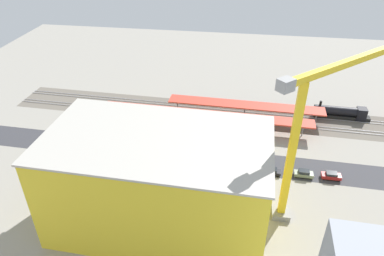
{
  "coord_description": "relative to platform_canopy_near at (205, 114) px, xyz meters",
  "views": [
    {
      "loc": [
        -7.32,
        75.2,
        53.93
      ],
      "look_at": [
        4.11,
        1.58,
        7.19
      ],
      "focal_mm": 33.48,
      "sensor_mm": 36.0,
      "label": 1
    }
  ],
  "objects": [
    {
      "name": "ground_plane",
      "position": [
        -2.35,
        11.29,
        -3.92
      ],
      "size": [
        199.42,
        199.42,
        0.0
      ],
      "primitive_type": "plane",
      "color": "gray",
      "rests_on": "ground"
    },
    {
      "name": "rail_bed",
      "position": [
        -2.35,
        -7.83,
        -3.92
      ],
      "size": [
        125.02,
        18.06,
        0.01
      ],
      "primitive_type": "cube",
      "rotation": [
        0.0,
        0.0,
        -0.03
      ],
      "color": "#665E54",
      "rests_on": "ground"
    },
    {
      "name": "street_asphalt",
      "position": [
        -2.35,
        15.09,
        -3.92
      ],
      "size": [
        124.86,
        12.93,
        0.01
      ],
      "primitive_type": "cube",
      "rotation": [
        0.0,
        0.0,
        -0.03
      ],
      "color": "#38383D",
      "rests_on": "ground"
    },
    {
      "name": "track_rails",
      "position": [
        -2.35,
        -7.83,
        -3.74
      ],
      "size": [
        124.58,
        11.62,
        0.12
      ],
      "color": "#9E9EA8",
      "rests_on": "ground"
    },
    {
      "name": "platform_canopy_near",
      "position": [
        0.0,
        0.0,
        0.0
      ],
      "size": [
        59.71,
        6.46,
        4.14
      ],
      "color": "#C63D2D",
      "rests_on": "ground"
    },
    {
      "name": "platform_canopy_far",
      "position": [
        -10.94,
        -7.32,
        -0.04
      ],
      "size": [
        45.56,
        6.44,
        4.08
      ],
      "color": "#C63D2D",
      "rests_on": "ground"
    },
    {
      "name": "locomotive",
      "position": [
        -39.47,
        -10.89,
        -2.13
      ],
      "size": [
        16.1,
        3.15,
        4.98
      ],
      "color": "black",
      "rests_on": "ground"
    },
    {
      "name": "parked_car_0",
      "position": [
        -31.58,
        18.39,
        -3.14
      ],
      "size": [
        4.38,
        1.92,
        1.75
      ],
      "color": "black",
      "rests_on": "ground"
    },
    {
      "name": "parked_car_1",
      "position": [
        -25.38,
        18.59,
        -3.13
      ],
      "size": [
        4.34,
        1.95,
        1.78
      ],
      "color": "black",
      "rests_on": "ground"
    },
    {
      "name": "parked_car_2",
      "position": [
        -18.04,
        18.76,
        -3.23
      ],
      "size": [
        4.32,
        1.99,
        1.55
      ],
      "color": "black",
      "rests_on": "ground"
    },
    {
      "name": "parked_car_3",
      "position": [
        -10.89,
        18.13,
        -3.18
      ],
      "size": [
        4.12,
        1.78,
        1.68
      ],
      "color": "black",
      "rests_on": "ground"
    },
    {
      "name": "parked_car_4",
      "position": [
        -3.92,
        18.59,
        -3.23
      ],
      "size": [
        4.79,
        2.09,
        1.56
      ],
      "color": "black",
      "rests_on": "ground"
    },
    {
      "name": "parked_car_5",
      "position": [
        2.73,
        18.35,
        -3.2
      ],
      "size": [
        4.45,
        2.2,
        1.62
      ],
      "color": "black",
      "rests_on": "ground"
    },
    {
      "name": "parked_car_6",
      "position": [
        10.2,
        18.08,
        -3.16
      ],
      "size": [
        4.4,
        2.06,
        1.71
      ],
      "color": "black",
      "rests_on": "ground"
    },
    {
      "name": "construction_building",
      "position": [
        4.37,
        36.64,
        5.68
      ],
      "size": [
        40.33,
        23.45,
        19.2
      ],
      "primitive_type": "cube",
      "rotation": [
        0.0,
        0.0,
        -0.03
      ],
      "color": "yellow",
      "rests_on": "ground"
    },
    {
      "name": "construction_roof_slab",
      "position": [
        4.37,
        36.64,
        15.49
      ],
      "size": [
        40.94,
        24.06,
        0.4
      ],
      "primitive_type": "cube",
      "rotation": [
        0.0,
        0.0,
        -0.03
      ],
      "color": "#B7B2A8",
      "rests_on": "construction_building"
    },
    {
      "name": "tower_crane",
      "position": [
        -21.41,
        29.98,
        15.15
      ],
      "size": [
        21.73,
        20.85,
        31.42
      ],
      "color": "gray",
      "rests_on": "ground"
    },
    {
      "name": "box_truck_0",
      "position": [
        -12.98,
        19.59,
        -2.14
      ],
      "size": [
        9.92,
        2.95,
        3.65
      ],
      "color": "black",
      "rests_on": "ground"
    },
    {
      "name": "box_truck_1",
      "position": [
        9.73,
        20.23,
        -2.2
      ],
      "size": [
        8.8,
        2.55,
        3.57
      ],
      "color": "black",
      "rests_on": "ground"
    },
    {
      "name": "box_truck_2",
      "position": [
        -7.85,
        20.24,
        -2.18
      ],
      "size": [
        9.79,
        2.59,
        3.57
      ],
      "color": "black",
      "rests_on": "ground"
    },
    {
      "name": "street_tree_0",
      "position": [
        1.21,
        10.89,
        1.75
      ],
      "size": [
        5.02,
        5.02,
        8.2
      ],
      "color": "brown",
      "rests_on": "ground"
    },
    {
      "name": "street_tree_1",
      "position": [
        29.93,
        10.97,
        0.75
      ],
      "size": [
        6.06,
        6.06,
        7.71
      ],
      "color": "brown",
      "rests_on": "ground"
    },
    {
      "name": "street_tree_2",
      "position": [
        24.16,
        10.99,
        0.8
      ],
      "size": [
        4.26,
        4.26,
        6.88
      ],
      "color": "brown",
      "rests_on": "ground"
    },
    {
      "name": "traffic_light",
      "position": [
        19.11,
        10.52,
        0.07
      ],
      "size": [
        0.5,
        0.36,
        5.94
      ],
      "color": "#333333",
      "rests_on": "ground"
    }
  ]
}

